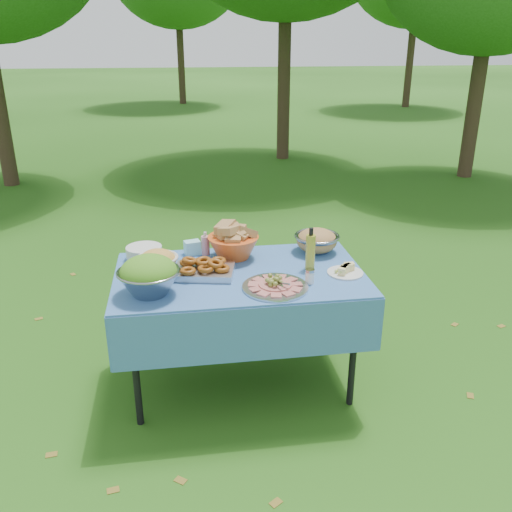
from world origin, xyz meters
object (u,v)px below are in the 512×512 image
Objects in this scene: salad_bowl at (149,275)px; plate_stack at (144,253)px; picnic_table at (241,329)px; bread_bowl at (233,241)px; charcuterie_platter at (275,281)px; oil_bottle at (310,249)px; pasta_bowl_steel at (317,240)px.

salad_bowl is 1.50× the size of plate_stack.
bread_bowl is at bearing 92.10° from picnic_table.
charcuterie_platter is at bearing -2.38° from salad_bowl.
oil_bottle is (0.99, -0.31, 0.09)m from plate_stack.
oil_bottle is at bearing 12.58° from salad_bowl.
pasta_bowl_steel is at bearing 54.50° from charcuterie_platter.
charcuterie_platter is 0.36m from oil_bottle.
bread_bowl is at bearing 149.96° from oil_bottle.
salad_bowl reaches higher than pasta_bowl_steel.
bread_bowl is (0.51, 0.46, -0.00)m from salad_bowl.
picnic_table is 0.51m from charcuterie_platter.
picnic_table is 0.74m from salad_bowl.
plate_stack is 0.91m from charcuterie_platter.
oil_bottle reaches higher than pasta_bowl_steel.
picnic_table is 0.76m from pasta_bowl_steel.
bread_bowl reaches higher than plate_stack.
oil_bottle is (0.94, 0.21, 0.02)m from salad_bowl.
charcuterie_platter reaches higher than picnic_table.
oil_bottle is (-0.11, -0.27, 0.05)m from pasta_bowl_steel.
pasta_bowl_steel reaches higher than plate_stack.
plate_stack is at bearing 151.40° from picnic_table.
oil_bottle is at bearing -112.04° from pasta_bowl_steel.
plate_stack is at bearing 178.37° from pasta_bowl_steel.
oil_bottle reaches higher than bread_bowl.
salad_bowl reaches higher than charcuterie_platter.
pasta_bowl_steel is (0.54, 0.02, -0.03)m from bread_bowl.
salad_bowl is 1.17× the size of pasta_bowl_steel.
pasta_bowl_steel is (1.05, 0.48, -0.03)m from salad_bowl.
plate_stack reaches higher than picnic_table.
bread_bowl is 0.87× the size of charcuterie_platter.
oil_bottle is at bearing -17.17° from plate_stack.
bread_bowl reaches higher than pasta_bowl_steel.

